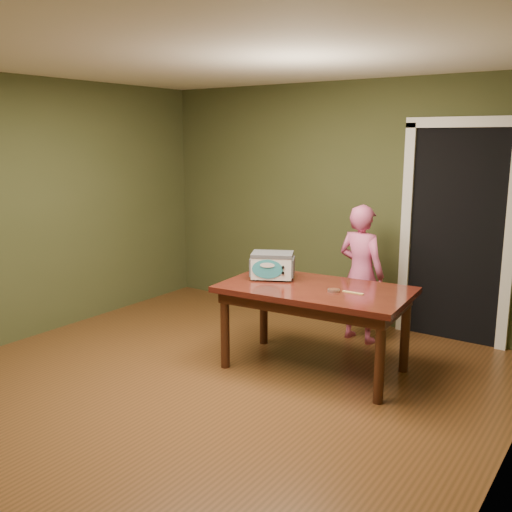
% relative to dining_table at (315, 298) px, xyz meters
% --- Properties ---
extents(floor, '(5.00, 5.00, 0.00)m').
position_rel_dining_table_xyz_m(floor, '(-0.55, -1.01, -0.65)').
color(floor, brown).
rests_on(floor, ground).
extents(room_shell, '(4.52, 5.02, 2.61)m').
position_rel_dining_table_xyz_m(room_shell, '(-0.55, -1.01, 1.06)').
color(room_shell, '#3E4324').
rests_on(room_shell, ground).
extents(doorway, '(1.10, 0.66, 2.25)m').
position_rel_dining_table_xyz_m(doorway, '(0.75, 1.78, 0.41)').
color(doorway, black).
rests_on(doorway, ground).
extents(dining_table, '(1.67, 1.03, 0.75)m').
position_rel_dining_table_xyz_m(dining_table, '(0.00, 0.00, 0.00)').
color(dining_table, '#3C120D').
rests_on(dining_table, floor).
extents(toy_oven, '(0.45, 0.40, 0.24)m').
position_rel_dining_table_xyz_m(toy_oven, '(-0.46, 0.04, 0.23)').
color(toy_oven, '#4C4F54').
rests_on(toy_oven, dining_table).
extents(baking_pan, '(0.10, 0.10, 0.02)m').
position_rel_dining_table_xyz_m(baking_pan, '(0.20, -0.05, 0.11)').
color(baking_pan, silver).
rests_on(baking_pan, dining_table).
extents(spatula, '(0.18, 0.03, 0.01)m').
position_rel_dining_table_xyz_m(spatula, '(0.35, 0.01, 0.10)').
color(spatula, '#DFBA61').
rests_on(spatula, dining_table).
extents(child, '(0.55, 0.40, 1.37)m').
position_rel_dining_table_xyz_m(child, '(0.01, 0.92, 0.04)').
color(child, '#D05586').
rests_on(child, floor).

